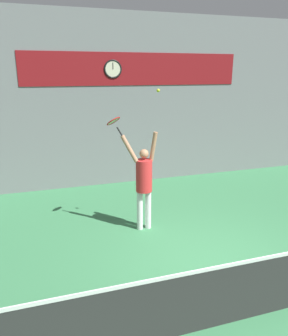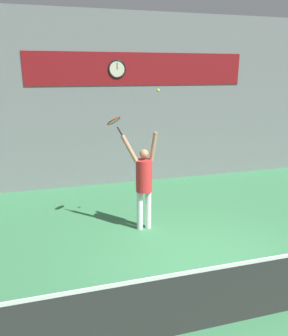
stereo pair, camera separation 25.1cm
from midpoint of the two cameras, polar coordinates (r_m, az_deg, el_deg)
The scene contains 8 objects.
ground_plane at distance 6.12m, azimuth 11.99°, elevation -17.23°, with size 18.00×18.00×0.00m, color #387A4C.
back_wall at distance 10.04m, azimuth -2.30°, elevation 11.51°, with size 18.00×0.10×5.00m.
sponsor_banner at distance 9.94m, azimuth -2.27°, elevation 16.84°, with size 6.48×0.02×0.92m.
scoreboard_clock at distance 9.77m, azimuth -6.21°, elevation 16.77°, with size 0.52×0.05×0.52m.
court_net at distance 5.09m, azimuth 18.81°, elevation -18.73°, with size 9.01×0.07×1.06m.
tennis_player at distance 7.00m, azimuth -1.06°, elevation -2.18°, with size 0.76×0.44×2.17m.
tennis_racket at distance 6.90m, azimuth -6.32°, elevation 7.98°, with size 0.41×0.42×0.40m.
tennis_ball at distance 6.60m, azimuth 1.37°, elevation 13.34°, with size 0.07×0.07×0.07m.
Camera 1 is at (-2.80, -4.33, 3.36)m, focal length 35.00 mm.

